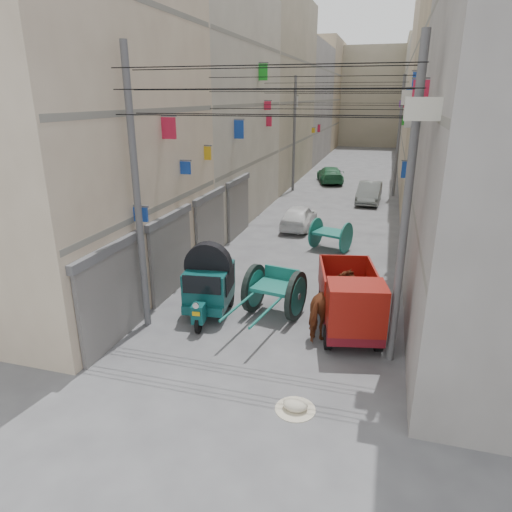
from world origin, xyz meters
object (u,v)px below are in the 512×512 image
(feed_sack, at_px, (295,404))
(horse, at_px, (332,306))
(tonga_cart, at_px, (274,291))
(distant_car_white, at_px, (299,217))
(distant_car_grey, at_px, (369,193))
(mini_truck, at_px, (351,307))
(auto_rickshaw, at_px, (209,282))
(distant_car_green, at_px, (330,175))
(second_cart, at_px, (331,234))

(feed_sack, height_order, horse, horse)
(tonga_cart, distance_m, distant_car_white, 10.34)
(tonga_cart, bearing_deg, distant_car_grey, 93.21)
(mini_truck, distance_m, distant_car_grey, 18.38)
(auto_rickshaw, bearing_deg, mini_truck, -10.66)
(mini_truck, distance_m, distant_car_green, 25.45)
(mini_truck, height_order, feed_sack, mini_truck)
(auto_rickshaw, height_order, feed_sack, auto_rickshaw)
(mini_truck, bearing_deg, distant_car_white, 95.95)
(tonga_cart, xyz_separation_m, mini_truck, (2.44, -0.75, 0.13))
(horse, relative_size, distant_car_white, 0.57)
(mini_truck, xyz_separation_m, horse, (-0.54, 0.05, -0.07))
(tonga_cart, height_order, distant_car_green, tonga_cart)
(second_cart, bearing_deg, distant_car_grey, 101.66)
(horse, height_order, distant_car_green, horse)
(tonga_cart, height_order, distant_car_grey, tonga_cart)
(horse, xyz_separation_m, distant_car_white, (-3.08, 10.97, -0.25))
(mini_truck, distance_m, distant_car_white, 11.61)
(mini_truck, relative_size, second_cart, 1.95)
(horse, bearing_deg, tonga_cart, -6.29)
(second_cart, distance_m, distant_car_green, 17.51)
(mini_truck, height_order, distant_car_white, mini_truck)
(auto_rickshaw, height_order, distant_car_grey, auto_rickshaw)
(feed_sack, bearing_deg, horse, 85.37)
(distant_car_white, bearing_deg, feed_sack, 102.45)
(tonga_cart, height_order, feed_sack, tonga_cart)
(second_cart, height_order, distant_car_green, second_cart)
(distant_car_white, height_order, distant_car_green, distant_car_green)
(distant_car_green, bearing_deg, second_cart, 82.78)
(horse, xyz_separation_m, distant_car_grey, (0.17, 18.32, -0.21))
(tonga_cart, xyz_separation_m, distant_car_white, (-1.19, 10.27, -0.19))
(horse, distance_m, distant_car_grey, 18.32)
(horse, height_order, distant_car_white, horse)
(second_cart, bearing_deg, horse, -64.51)
(distant_car_white, bearing_deg, tonga_cart, 98.37)
(second_cart, relative_size, distant_car_grey, 0.48)
(distant_car_white, distance_m, distant_car_grey, 8.04)
(tonga_cart, distance_m, second_cart, 7.10)
(mini_truck, xyz_separation_m, distant_car_grey, (-0.37, 18.37, -0.28))
(auto_rickshaw, distance_m, second_cart, 8.08)
(auto_rickshaw, bearing_deg, horse, -10.38)
(mini_truck, bearing_deg, second_cart, 89.02)
(second_cart, bearing_deg, feed_sack, -68.44)
(distant_car_grey, bearing_deg, distant_car_green, 118.94)
(second_cart, xyz_separation_m, distant_car_grey, (1.18, 10.57, -0.08))
(auto_rickshaw, relative_size, horse, 1.27)
(mini_truck, height_order, second_cart, mini_truck)
(tonga_cart, height_order, horse, horse)
(second_cart, bearing_deg, distant_car_green, 115.44)
(second_cart, relative_size, distant_car_green, 0.44)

